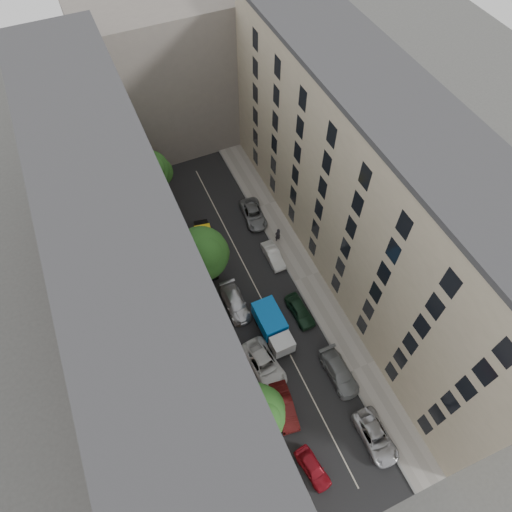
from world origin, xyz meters
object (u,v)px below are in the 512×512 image
car_left_1 (284,406)px  tarp_truck (273,327)px  car_right_0 (376,437)px  tree_near (255,416)px  car_left_2 (264,364)px  car_right_3 (273,255)px  tree_mid (203,255)px  car_left_4 (209,264)px  car_right_4 (253,214)px  pedestrian (278,235)px  car_right_2 (300,311)px  car_right_1 (339,372)px  tree_far (151,172)px  lamp_post (244,388)px  car_left_3 (235,303)px  car_left_5 (204,237)px  car_left_0 (313,468)px

car_left_1 → tarp_truck: bearing=80.3°
car_right_0 → tree_near: (-9.23, 4.45, 4.89)m
car_left_2 → car_right_3: bearing=55.1°
car_right_0 → tree_mid: 22.34m
car_left_1 → car_left_4: car_left_1 is taller
car_left_4 → tree_mid: bearing=-105.0°
tree_near → car_left_4: bearing=82.4°
car_right_4 → pedestrian: (1.13, -4.14, 0.44)m
car_right_2 → car_right_1: bearing=-89.4°
tree_near → tree_mid: bearing=84.6°
car_right_3 → tree_far: tree_far is taller
car_left_1 → car_right_4: (6.39, 21.37, -0.06)m
lamp_post → pedestrian: bearing=55.7°
car_right_4 → lamp_post: lamp_post is taller
car_right_3 → tree_near: (-9.23, -16.15, 4.94)m
car_left_3 → tree_near: bearing=-103.1°
car_right_0 → car_right_4: car_right_0 is taller
car_left_5 → tree_far: 9.04m
tarp_truck → car_right_3: 8.95m
car_left_0 → car_left_5: (0.00, 26.00, 0.10)m
car_left_4 → car_right_3: size_ratio=1.01×
car_right_2 → car_left_3: bearing=145.8°
car_left_2 → car_left_5: car_left_2 is taller
car_left_3 → car_left_5: bearing=91.5°
car_left_4 → pedestrian: pedestrian is taller
car_left_3 → car_right_4: size_ratio=1.00×
car_right_2 → car_right_3: 7.24m
car_right_2 → car_left_1: bearing=-127.9°
tarp_truck → lamp_post: lamp_post is taller
car_left_3 → car_right_4: (6.39, 10.00, -0.03)m
tarp_truck → car_right_1: bearing=-59.7°
tree_mid → tarp_truck: bearing=-63.7°
car_left_3 → car_right_4: 11.87m
car_right_4 → tarp_truck: bearing=-100.0°
car_left_5 → tree_mid: bearing=-97.9°
car_left_1 → car_right_0: size_ratio=0.90×
car_left_5 → lamp_post: 19.33m
car_right_0 → tree_mid: tree_mid is taller
tree_far → tree_near: bearing=-90.2°
car_left_4 → car_left_5: 3.69m
car_left_1 → pedestrian: pedestrian is taller
car_left_2 → tree_mid: tree_mid is taller
lamp_post → tree_far: bearing=90.3°
tree_far → pedestrian: (10.65, -10.23, -4.59)m
car_right_0 → car_left_2: bearing=123.1°
car_left_5 → car_right_4: car_left_5 is taller
car_left_1 → car_right_0: 8.11m
car_left_4 → car_right_2: size_ratio=0.95×
car_left_0 → car_right_3: (6.02, 20.60, 0.00)m
tree_mid → car_right_0: bearing=-69.3°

